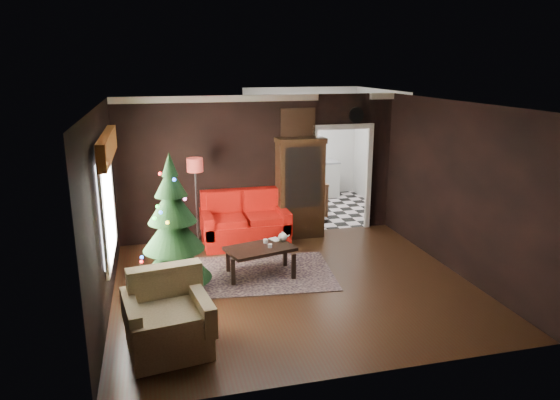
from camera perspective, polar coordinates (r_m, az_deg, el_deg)
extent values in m
plane|color=black|center=(8.15, 1.56, -9.45)|extent=(5.50, 5.50, 0.00)
plane|color=white|center=(7.44, 1.71, 10.60)|extent=(5.50, 5.50, 0.00)
plane|color=black|center=(10.04, -2.22, 3.67)|extent=(5.50, 0.00, 5.50)
plane|color=black|center=(5.43, 8.82, -6.48)|extent=(5.50, 0.00, 5.50)
plane|color=black|center=(7.44, -19.22, -1.21)|extent=(0.00, 5.50, 5.50)
plane|color=black|center=(8.80, 19.14, 1.23)|extent=(0.00, 5.50, 5.50)
cube|color=white|center=(7.62, -18.83, -0.43)|extent=(0.05, 1.60, 1.40)
cube|color=brown|center=(7.44, -18.75, 5.71)|extent=(0.12, 2.10, 0.35)
plane|color=silver|center=(12.21, 4.21, -1.05)|extent=(3.00, 3.00, 0.00)
cube|color=white|center=(13.23, 2.38, 7.74)|extent=(0.70, 0.06, 0.70)
cube|color=#493041|center=(8.54, -2.00, -8.20)|extent=(2.48, 1.92, 0.01)
cylinder|color=silver|center=(8.48, -1.64, -4.61)|extent=(0.07, 0.07, 0.06)
cylinder|color=white|center=(8.27, -1.12, -5.14)|extent=(0.08, 0.08, 0.06)
imported|color=gray|center=(8.55, -0.95, -3.94)|extent=(0.14, 0.07, 0.20)
cylinder|color=white|center=(10.42, 8.47, 9.39)|extent=(0.32, 0.32, 0.06)
cube|color=#AD6A41|center=(10.04, 2.02, 8.59)|extent=(0.62, 0.05, 0.52)
cube|color=silver|center=(13.21, 2.62, 2.22)|extent=(1.80, 0.60, 0.90)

